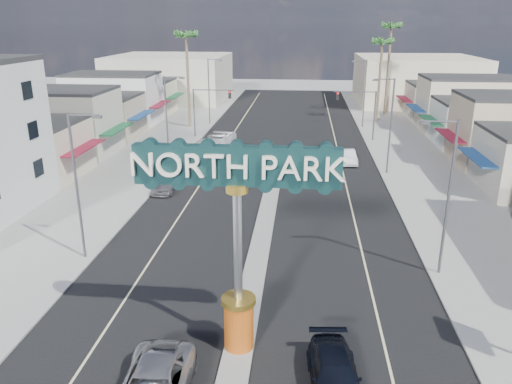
% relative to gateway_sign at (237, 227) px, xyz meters
% --- Properties ---
extents(ground, '(160.00, 160.00, 0.00)m').
position_rel_gateway_sign_xyz_m(ground, '(0.00, 28.02, -5.93)').
color(ground, gray).
rests_on(ground, ground).
extents(road, '(20.00, 120.00, 0.01)m').
position_rel_gateway_sign_xyz_m(road, '(0.00, 28.02, -5.92)').
color(road, black).
rests_on(road, ground).
extents(median_island, '(1.30, 30.00, 0.16)m').
position_rel_gateway_sign_xyz_m(median_island, '(0.00, 12.02, -5.85)').
color(median_island, gray).
rests_on(median_island, ground).
extents(sidewalk_left, '(8.00, 120.00, 0.12)m').
position_rel_gateway_sign_xyz_m(sidewalk_left, '(-14.00, 28.02, -5.87)').
color(sidewalk_left, gray).
rests_on(sidewalk_left, ground).
extents(sidewalk_right, '(8.00, 120.00, 0.12)m').
position_rel_gateway_sign_xyz_m(sidewalk_right, '(14.00, 28.02, -5.87)').
color(sidewalk_right, gray).
rests_on(sidewalk_right, ground).
extents(storefront_row_left, '(12.00, 42.00, 6.00)m').
position_rel_gateway_sign_xyz_m(storefront_row_left, '(-24.00, 41.02, -2.93)').
color(storefront_row_left, beige).
rests_on(storefront_row_left, ground).
extents(storefront_row_right, '(12.00, 42.00, 6.00)m').
position_rel_gateway_sign_xyz_m(storefront_row_right, '(24.00, 41.02, -2.93)').
color(storefront_row_right, '#B7B29E').
rests_on(storefront_row_right, ground).
extents(backdrop_far_left, '(20.00, 20.00, 8.00)m').
position_rel_gateway_sign_xyz_m(backdrop_far_left, '(-22.00, 73.02, -1.93)').
color(backdrop_far_left, '#B7B29E').
rests_on(backdrop_far_left, ground).
extents(backdrop_far_right, '(20.00, 20.00, 8.00)m').
position_rel_gateway_sign_xyz_m(backdrop_far_right, '(22.00, 73.02, -1.93)').
color(backdrop_far_right, beige).
rests_on(backdrop_far_right, ground).
extents(gateway_sign, '(8.20, 1.50, 9.15)m').
position_rel_gateway_sign_xyz_m(gateway_sign, '(0.00, 0.00, 0.00)').
color(gateway_sign, '#B1440D').
rests_on(gateway_sign, median_island).
extents(traffic_signal_left, '(5.09, 0.45, 6.00)m').
position_rel_gateway_sign_xyz_m(traffic_signal_left, '(-9.18, 42.02, -1.65)').
color(traffic_signal_left, '#47474C').
rests_on(traffic_signal_left, ground).
extents(traffic_signal_right, '(5.09, 0.45, 6.00)m').
position_rel_gateway_sign_xyz_m(traffic_signal_right, '(9.18, 42.02, -1.65)').
color(traffic_signal_right, '#47474C').
rests_on(traffic_signal_right, ground).
extents(streetlight_l_near, '(2.03, 0.22, 9.00)m').
position_rel_gateway_sign_xyz_m(streetlight_l_near, '(-10.43, 8.02, -0.86)').
color(streetlight_l_near, '#47474C').
rests_on(streetlight_l_near, ground).
extents(streetlight_l_mid, '(2.03, 0.22, 9.00)m').
position_rel_gateway_sign_xyz_m(streetlight_l_mid, '(-10.43, 28.02, -0.86)').
color(streetlight_l_mid, '#47474C').
rests_on(streetlight_l_mid, ground).
extents(streetlight_l_far, '(2.03, 0.22, 9.00)m').
position_rel_gateway_sign_xyz_m(streetlight_l_far, '(-10.43, 50.02, -0.86)').
color(streetlight_l_far, '#47474C').
rests_on(streetlight_l_far, ground).
extents(streetlight_r_near, '(2.03, 0.22, 9.00)m').
position_rel_gateway_sign_xyz_m(streetlight_r_near, '(10.43, 8.02, -0.86)').
color(streetlight_r_near, '#47474C').
rests_on(streetlight_r_near, ground).
extents(streetlight_r_mid, '(2.03, 0.22, 9.00)m').
position_rel_gateway_sign_xyz_m(streetlight_r_mid, '(10.43, 28.02, -0.86)').
color(streetlight_r_mid, '#47474C').
rests_on(streetlight_r_mid, ground).
extents(streetlight_r_far, '(2.03, 0.22, 9.00)m').
position_rel_gateway_sign_xyz_m(streetlight_r_far, '(10.43, 50.02, -0.86)').
color(streetlight_r_far, '#47474C').
rests_on(streetlight_r_far, ground).
extents(palm_left_far, '(2.60, 2.60, 13.10)m').
position_rel_gateway_sign_xyz_m(palm_left_far, '(-13.00, 48.02, 5.57)').
color(palm_left_far, brown).
rests_on(palm_left_far, ground).
extents(palm_right_mid, '(2.60, 2.60, 12.10)m').
position_rel_gateway_sign_xyz_m(palm_right_mid, '(13.00, 54.02, 4.67)').
color(palm_right_mid, brown).
rests_on(palm_right_mid, ground).
extents(palm_right_far, '(2.60, 2.60, 14.10)m').
position_rel_gateway_sign_xyz_m(palm_right_far, '(15.00, 60.02, 6.46)').
color(palm_right_far, brown).
rests_on(palm_right_far, ground).
extents(suv_right, '(2.34, 4.91, 1.38)m').
position_rel_gateway_sign_xyz_m(suv_right, '(4.08, -2.24, -5.24)').
color(suv_right, black).
rests_on(suv_right, ground).
extents(car_parked_left, '(1.80, 4.35, 1.48)m').
position_rel_gateway_sign_xyz_m(car_parked_left, '(-9.00, 21.11, -5.19)').
color(car_parked_left, slate).
rests_on(car_parked_left, ground).
extents(car_parked_right, '(1.86, 4.33, 1.39)m').
position_rel_gateway_sign_xyz_m(car_parked_right, '(7.16, 31.56, -5.23)').
color(car_parked_right, silver).
rests_on(car_parked_right, ground).
extents(city_bus, '(3.84, 10.79, 2.94)m').
position_rel_gateway_sign_xyz_m(city_bus, '(-6.43, 28.22, -4.46)').
color(city_bus, white).
rests_on(city_bus, ground).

